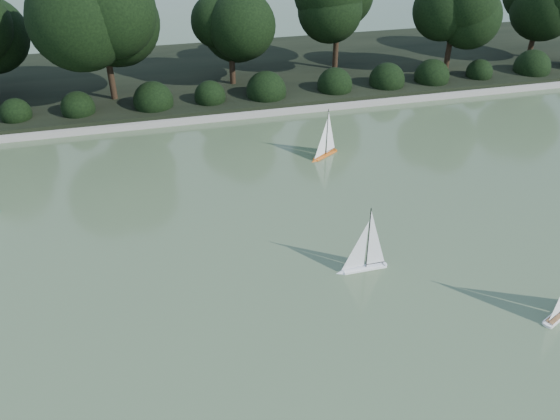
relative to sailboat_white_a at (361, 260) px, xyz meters
name	(u,v)px	position (x,y,z in m)	size (l,w,h in m)	color
ground	(294,312)	(-1.57, -0.83, -0.23)	(80.00, 80.00, 0.00)	#37472A
pond_coping	(215,117)	(-1.57, 8.17, -0.14)	(40.00, 0.35, 0.18)	gray
far_bank	(199,76)	(-1.57, 12.17, -0.08)	(40.00, 8.00, 0.30)	black
tree_line	(236,13)	(-0.34, 10.60, 2.41)	(26.31, 3.93, 4.39)	black
shrub_hedge	(210,96)	(-1.57, 9.07, 0.22)	(29.10, 1.10, 1.10)	black
sailboat_white_a	(361,260)	(0.00, 0.00, 0.00)	(1.06, 0.18, 1.45)	white
sailboat_orange	(324,149)	(0.87, 4.88, -0.01)	(0.94, 0.67, 1.41)	#D15C18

